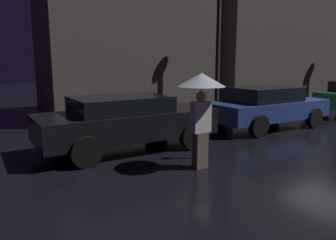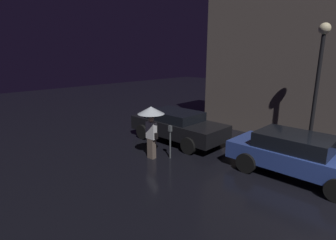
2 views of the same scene
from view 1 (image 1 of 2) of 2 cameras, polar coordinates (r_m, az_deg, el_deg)
name	(u,v)px [view 1 (image 1 of 2)]	position (r m, az deg, el deg)	size (l,w,h in m)	color
ground_plane	(332,131)	(12.07, 26.61, -1.66)	(60.00, 60.00, 0.00)	black
building_facade_left	(130,16)	(14.08, -6.61, 17.53)	(7.10, 3.00, 8.11)	#564C47
building_facade_right	(275,8)	(19.48, 18.06, 18.02)	(8.21, 3.00, 10.09)	#564C47
parked_car_black	(126,120)	(8.51, -7.35, -0.06)	(4.55, 2.07, 1.39)	black
parked_car_blue	(266,106)	(11.67, 16.70, 2.37)	(4.35, 2.03, 1.40)	navy
pedestrian_with_umbrella	(201,94)	(6.83, 5.80, 4.50)	(1.01, 1.01, 2.03)	#66564C
parking_meter	(206,125)	(7.64, 6.61, -0.90)	(0.12, 0.10, 1.30)	#4C5154
street_lamp_near	(218,31)	(13.05, 8.71, 15.05)	(0.41, 0.41, 5.00)	black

